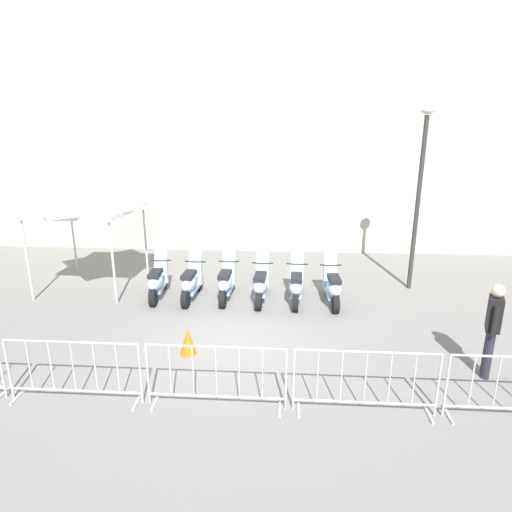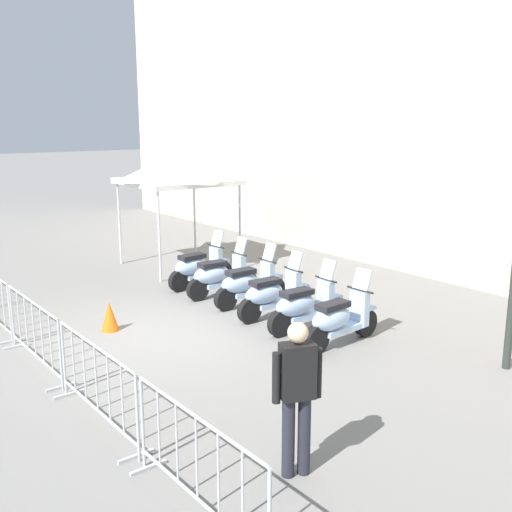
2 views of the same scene
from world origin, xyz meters
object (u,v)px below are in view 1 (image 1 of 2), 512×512
motorcycle_2 (226,283)px  motorcycle_3 (261,285)px  officer_near_row_end (493,325)px  traffic_cone (188,341)px  motorcycle_0 (157,282)px  motorcycle_5 (333,287)px  barrier_segment_1 (74,372)px  barrier_segment_3 (365,383)px  motorcycle_4 (296,286)px  canopy_tent (85,198)px  street_lamp (420,180)px  motorcycle_1 (191,283)px  barrier_segment_2 (216,377)px

motorcycle_2 → motorcycle_3: same height
officer_near_row_end → traffic_cone: 5.53m
motorcycle_0 → motorcycle_5: 4.51m
barrier_segment_1 → officer_near_row_end: (6.90, 1.48, 0.45)m
motorcycle_0 → barrier_segment_3: size_ratio=0.78×
motorcycle_5 → barrier_segment_1: (-4.38, -4.51, 0.07)m
motorcycle_4 → barrier_segment_1: 5.69m
barrier_segment_3 → canopy_tent: bearing=144.1°
motorcycle_4 → traffic_cone: (-2.06, -2.84, -0.18)m
motorcycle_2 → motorcycle_4: (1.81, -0.03, 0.00)m
barrier_segment_3 → street_lamp: 6.57m
motorcycle_0 → motorcycle_1: bearing=-0.5°
motorcycle_5 → street_lamp: (2.22, 1.42, 2.53)m
motorcycle_0 → barrier_segment_2: (2.42, -4.35, 0.07)m
motorcycle_0 → canopy_tent: (-2.06, 0.65, 2.06)m
canopy_tent → motorcycle_0: bearing=-17.5°
motorcycle_2 → canopy_tent: (-3.85, 0.55, 2.06)m
motorcycle_2 → motorcycle_4: size_ratio=1.00×
motorcycle_2 → motorcycle_3: size_ratio=1.00×
officer_near_row_end → canopy_tent: canopy_tent is taller
motorcycle_4 → motorcycle_1: bearing=-178.4°
motorcycle_0 → barrier_segment_3: bearing=-42.1°
barrier_segment_1 → canopy_tent: 5.88m
barrier_segment_2 → street_lamp: 7.66m
motorcycle_5 → barrier_segment_2: size_ratio=0.78×
barrier_segment_3 → motorcycle_3: bearing=115.1°
officer_near_row_end → canopy_tent: bearing=158.4°
street_lamp → motorcycle_5: bearing=-147.3°
canopy_tent → motorcycle_5: bearing=-5.0°
motorcycle_3 → barrier_segment_3: (2.02, -4.30, 0.07)m
motorcycle_1 → motorcycle_3: same height
traffic_cone → motorcycle_5: bearing=43.8°
barrier_segment_3 → street_lamp: size_ratio=0.46×
motorcycle_2 → traffic_cone: bearing=-95.0°
barrier_segment_3 → officer_near_row_end: officer_near_row_end is taller
motorcycle_2 → traffic_cone: size_ratio=3.13×
barrier_segment_2 → canopy_tent: canopy_tent is taller
barrier_segment_2 → street_lamp: (4.31, 5.84, 2.46)m
motorcycle_3 → canopy_tent: size_ratio=0.59×
motorcycle_5 → barrier_segment_1: 6.29m
barrier_segment_2 → barrier_segment_3: 2.30m
barrier_segment_2 → motorcycle_3: bearing=86.4°
motorcycle_0 → barrier_segment_1: 4.44m
motorcycle_0 → canopy_tent: bearing=162.5°
motorcycle_3 → barrier_segment_2: (-0.28, -4.39, 0.07)m
officer_near_row_end → motorcycle_1: bearing=154.4°
motorcycle_1 → barrier_segment_3: bearing=-48.0°
motorcycle_0 → motorcycle_2: bearing=3.2°
motorcycle_0 → motorcycle_5: (4.51, 0.07, 0.00)m
motorcycle_0 → barrier_segment_3: 6.35m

